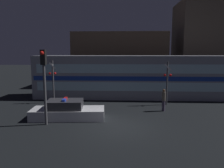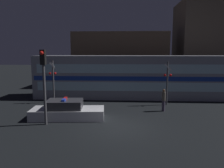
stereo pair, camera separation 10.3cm
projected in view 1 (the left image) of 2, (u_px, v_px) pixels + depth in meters
The scene contains 9 objects.
ground_plane at pixel (117, 127), 13.06m from camera, with size 120.00×120.00×0.00m, color black.
train at pixel (142, 77), 21.34m from camera, with size 20.80×3.22×4.09m.
police_car at pixel (67, 111), 14.71m from camera, with size 4.98×2.11×1.39m.
pedestrian at pixel (164, 100), 16.49m from camera, with size 0.29×0.29×1.70m.
crossing_signal_near at pixel (167, 81), 18.23m from camera, with size 0.68×0.30×3.65m.
crossing_signal_far at pixel (53, 80), 19.03m from camera, with size 0.68×0.30×3.73m.
traffic_light_corner at pixel (44, 76), 13.09m from camera, with size 0.30×0.46×4.60m.
building_left at pixel (120, 60), 28.62m from camera, with size 11.91×4.62×6.88m.
building_center at pixel (205, 45), 28.67m from camera, with size 7.36×6.75×10.75m.
Camera 1 is at (0.29, -12.54, 4.49)m, focal length 35.00 mm.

